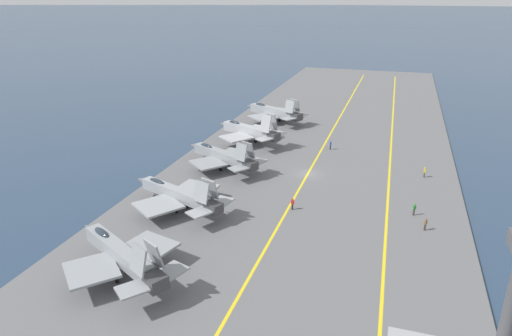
{
  "coord_description": "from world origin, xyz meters",
  "views": [
    {
      "loc": [
        -70.49,
        -13.26,
        29.21
      ],
      "look_at": [
        -6.13,
        7.22,
        2.9
      ],
      "focal_mm": 32.0,
      "sensor_mm": 36.0,
      "label": 1
    }
  ],
  "objects_px": {
    "parked_jet_second": "(178,194)",
    "crew_brown_vest": "(425,224)",
    "crew_green_vest": "(414,209)",
    "parked_jet_nearest": "(121,254)",
    "crew_red_vest": "(292,203)",
    "parked_jet_fifth": "(273,112)",
    "crew_blue_vest": "(330,145)",
    "parked_jet_third": "(222,156)",
    "crew_yellow_vest": "(425,172)",
    "parked_jet_fourth": "(248,130)"
  },
  "relations": [
    {
      "from": "parked_jet_second",
      "to": "crew_brown_vest",
      "type": "xyz_separation_m",
      "value": [
        4.03,
        -33.09,
        -1.33
      ]
    },
    {
      "from": "crew_green_vest",
      "to": "parked_jet_nearest",
      "type": "bearing_deg",
      "value": 129.12
    },
    {
      "from": "parked_jet_second",
      "to": "crew_red_vest",
      "type": "height_order",
      "value": "parked_jet_second"
    },
    {
      "from": "parked_jet_fifth",
      "to": "crew_green_vest",
      "type": "bearing_deg",
      "value": -142.21
    },
    {
      "from": "crew_red_vest",
      "to": "crew_brown_vest",
      "type": "xyz_separation_m",
      "value": [
        -0.63,
        -17.65,
        -0.0
      ]
    },
    {
      "from": "crew_red_vest",
      "to": "crew_blue_vest",
      "type": "relative_size",
      "value": 0.95
    },
    {
      "from": "parked_jet_second",
      "to": "parked_jet_third",
      "type": "distance_m",
      "value": 16.7
    },
    {
      "from": "parked_jet_third",
      "to": "crew_brown_vest",
      "type": "bearing_deg",
      "value": -111.02
    },
    {
      "from": "parked_jet_second",
      "to": "parked_jet_third",
      "type": "relative_size",
      "value": 1.03
    },
    {
      "from": "crew_yellow_vest",
      "to": "crew_red_vest",
      "type": "bearing_deg",
      "value": 135.39
    },
    {
      "from": "parked_jet_second",
      "to": "crew_yellow_vest",
      "type": "height_order",
      "value": "parked_jet_second"
    },
    {
      "from": "parked_jet_nearest",
      "to": "parked_jet_third",
      "type": "relative_size",
      "value": 1.0
    },
    {
      "from": "crew_yellow_vest",
      "to": "crew_brown_vest",
      "type": "xyz_separation_m",
      "value": [
        -18.88,
        0.35,
        -0.02
      ]
    },
    {
      "from": "crew_green_vest",
      "to": "crew_brown_vest",
      "type": "bearing_deg",
      "value": -161.18
    },
    {
      "from": "crew_red_vest",
      "to": "parked_jet_nearest",
      "type": "bearing_deg",
      "value": 146.85
    },
    {
      "from": "parked_jet_fourth",
      "to": "crew_yellow_vest",
      "type": "xyz_separation_m",
      "value": [
        -8.22,
        -33.4,
        -1.76
      ]
    },
    {
      "from": "crew_green_vest",
      "to": "crew_blue_vest",
      "type": "distance_m",
      "value": 28.74
    },
    {
      "from": "parked_jet_second",
      "to": "parked_jet_fifth",
      "type": "bearing_deg",
      "value": -0.36
    },
    {
      "from": "parked_jet_second",
      "to": "parked_jet_fourth",
      "type": "distance_m",
      "value": 31.13
    },
    {
      "from": "parked_jet_third",
      "to": "crew_red_vest",
      "type": "relative_size",
      "value": 9.5
    },
    {
      "from": "parked_jet_third",
      "to": "parked_jet_fifth",
      "type": "bearing_deg",
      "value": -0.38
    },
    {
      "from": "crew_red_vest",
      "to": "crew_brown_vest",
      "type": "relative_size",
      "value": 1.01
    },
    {
      "from": "parked_jet_nearest",
      "to": "parked_jet_second",
      "type": "bearing_deg",
      "value": 5.65
    },
    {
      "from": "parked_jet_second",
      "to": "crew_red_vest",
      "type": "distance_m",
      "value": 16.17
    },
    {
      "from": "parked_jet_second",
      "to": "parked_jet_third",
      "type": "bearing_deg",
      "value": -0.33
    },
    {
      "from": "crew_yellow_vest",
      "to": "crew_blue_vest",
      "type": "xyz_separation_m",
      "value": [
        9.41,
        17.03,
        0.03
      ]
    },
    {
      "from": "crew_green_vest",
      "to": "crew_yellow_vest",
      "type": "bearing_deg",
      "value": -6.52
    },
    {
      "from": "crew_brown_vest",
      "to": "crew_blue_vest",
      "type": "xyz_separation_m",
      "value": [
        28.29,
        16.68,
        0.05
      ]
    },
    {
      "from": "parked_jet_fifth",
      "to": "crew_green_vest",
      "type": "distance_m",
      "value": 51.3
    },
    {
      "from": "parked_jet_fifth",
      "to": "parked_jet_nearest",
      "type": "bearing_deg",
      "value": -178.83
    },
    {
      "from": "parked_jet_third",
      "to": "parked_jet_fourth",
      "type": "height_order",
      "value": "parked_jet_fourth"
    },
    {
      "from": "crew_brown_vest",
      "to": "crew_red_vest",
      "type": "bearing_deg",
      "value": 87.97
    },
    {
      "from": "crew_green_vest",
      "to": "crew_brown_vest",
      "type": "height_order",
      "value": "crew_green_vest"
    },
    {
      "from": "crew_red_vest",
      "to": "crew_blue_vest",
      "type": "xyz_separation_m",
      "value": [
        27.67,
        -0.97,
        0.05
      ]
    },
    {
      "from": "parked_jet_nearest",
      "to": "crew_yellow_vest",
      "type": "height_order",
      "value": "parked_jet_nearest"
    },
    {
      "from": "parked_jet_nearest",
      "to": "crew_yellow_vest",
      "type": "relative_size",
      "value": 9.32
    },
    {
      "from": "parked_jet_fourth",
      "to": "crew_red_vest",
      "type": "height_order",
      "value": "parked_jet_fourth"
    },
    {
      "from": "parked_jet_nearest",
      "to": "parked_jet_fifth",
      "type": "distance_m",
      "value": 65.03
    },
    {
      "from": "crew_blue_vest",
      "to": "crew_brown_vest",
      "type": "bearing_deg",
      "value": -149.48
    },
    {
      "from": "crew_brown_vest",
      "to": "crew_blue_vest",
      "type": "relative_size",
      "value": 0.95
    },
    {
      "from": "parked_jet_third",
      "to": "parked_jet_fifth",
      "type": "distance_m",
      "value": 31.83
    },
    {
      "from": "parked_jet_third",
      "to": "parked_jet_fifth",
      "type": "height_order",
      "value": "parked_jet_fifth"
    },
    {
      "from": "parked_jet_second",
      "to": "crew_blue_vest",
      "type": "relative_size",
      "value": 9.36
    },
    {
      "from": "parked_jet_second",
      "to": "crew_red_vest",
      "type": "bearing_deg",
      "value": -73.22
    },
    {
      "from": "parked_jet_nearest",
      "to": "crew_green_vest",
      "type": "distance_m",
      "value": 38.84
    },
    {
      "from": "crew_brown_vest",
      "to": "parked_jet_nearest",
      "type": "bearing_deg",
      "value": 123.1
    },
    {
      "from": "parked_jet_third",
      "to": "crew_yellow_vest",
      "type": "xyz_separation_m",
      "value": [
        6.2,
        -33.34,
        -1.32
      ]
    },
    {
      "from": "crew_red_vest",
      "to": "parked_jet_fifth",
      "type": "bearing_deg",
      "value": 19.02
    },
    {
      "from": "parked_jet_fourth",
      "to": "crew_yellow_vest",
      "type": "height_order",
      "value": "parked_jet_fourth"
    },
    {
      "from": "parked_jet_fourth",
      "to": "crew_green_vest",
      "type": "distance_m",
      "value": 39.27
    }
  ]
}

